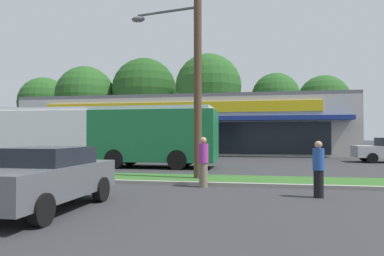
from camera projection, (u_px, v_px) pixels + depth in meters
name	position (u px, v px, depth m)	size (l,w,h in m)	color
grass_median	(100.00, 177.00, 14.39)	(56.00, 2.20, 0.12)	#2D5B23
curb_lip	(86.00, 181.00, 13.19)	(56.00, 0.24, 0.12)	gray
storefront_building	(188.00, 126.00, 35.66)	(29.76, 12.28, 5.25)	#BCB7AD
tree_far_left	(44.00, 103.00, 50.42)	(7.09, 7.09, 9.82)	#473323
tree_left	(85.00, 96.00, 45.82)	(7.46, 7.46, 10.49)	#473323
tree_mid_left	(144.00, 91.00, 45.99)	(8.24, 8.24, 11.55)	#473323
tree_mid	(208.00, 87.00, 42.24)	(7.74, 7.74, 11.28)	#473323
tree_mid_right	(276.00, 97.00, 41.96)	(5.60, 5.60, 9.00)	#473323
tree_right	(324.00, 101.00, 44.08)	(6.36, 6.36, 9.07)	#473323
utility_pole	(194.00, 51.00, 13.70)	(3.13, 2.38, 9.19)	#4C3826
city_bus	(107.00, 135.00, 19.81)	(12.13, 2.73, 3.25)	#196638
car_0	(42.00, 177.00, 8.32)	(1.96, 4.20, 1.46)	#515459
pedestrian_near_bench	(203.00, 162.00, 12.02)	(0.34, 0.34, 1.67)	#726651
pedestrian_by_pole	(319.00, 169.00, 10.00)	(0.32, 0.32, 1.58)	black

